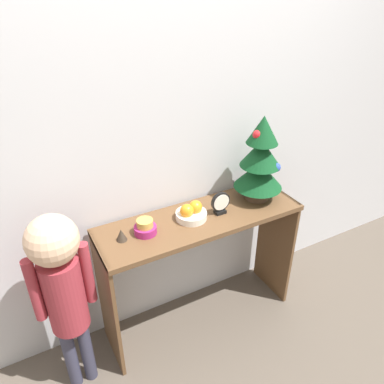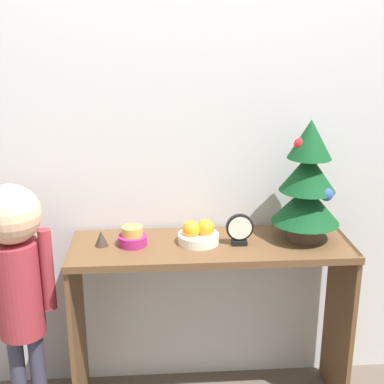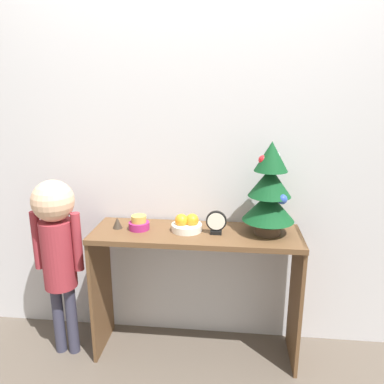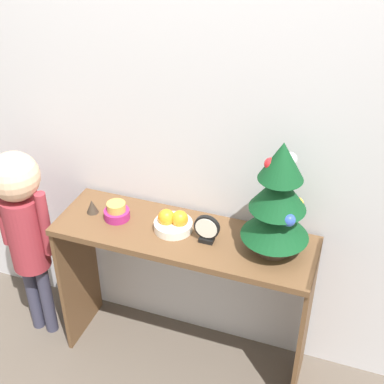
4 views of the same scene
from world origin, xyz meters
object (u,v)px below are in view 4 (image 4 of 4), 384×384
at_px(mini_tree, 278,201).
at_px(fruit_bowl, 173,222).
at_px(singing_bowl, 117,212).
at_px(child_figure, 23,219).
at_px(figurine, 92,206).
at_px(desk_clock, 207,229).

distance_m(mini_tree, fruit_bowl, 0.50).
xyz_separation_m(singing_bowl, child_figure, (-0.46, -0.09, -0.09)).
bearing_deg(figurine, desk_clock, -2.91).
xyz_separation_m(fruit_bowl, figurine, (-0.41, -0.00, -0.00)).
height_order(fruit_bowl, singing_bowl, fruit_bowl).
xyz_separation_m(desk_clock, child_figure, (-0.91, -0.06, -0.12)).
height_order(singing_bowl, child_figure, child_figure).
distance_m(fruit_bowl, figurine, 0.41).
xyz_separation_m(mini_tree, fruit_bowl, (-0.45, -0.01, -0.21)).
relative_size(fruit_bowl, figurine, 2.63).
height_order(mini_tree, figurine, mini_tree).
distance_m(desk_clock, child_figure, 0.92).
relative_size(singing_bowl, figurine, 1.81).
height_order(desk_clock, figurine, desk_clock).
height_order(mini_tree, singing_bowl, mini_tree).
height_order(fruit_bowl, desk_clock, desk_clock).
xyz_separation_m(singing_bowl, figurine, (-0.13, 0.00, -0.00)).
bearing_deg(fruit_bowl, figurine, -179.40).
bearing_deg(child_figure, singing_bowl, 11.16).
distance_m(mini_tree, child_figure, 1.24).
distance_m(figurine, child_figure, 0.36).
distance_m(mini_tree, singing_bowl, 0.76).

